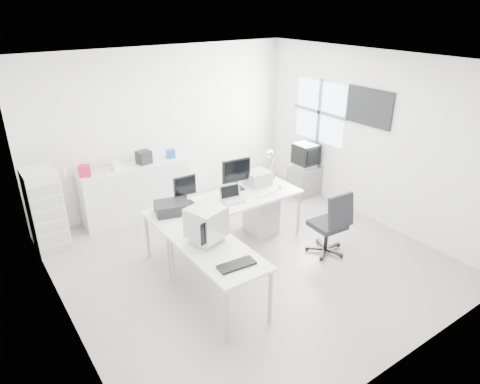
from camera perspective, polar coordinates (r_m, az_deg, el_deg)
floor at (r=6.37m, az=1.04°, el=-8.83°), size 5.00×5.00×0.01m
ceiling at (r=5.38m, az=1.28°, el=16.99°), size 5.00×5.00×0.01m
back_wall at (r=7.79m, az=-9.85°, el=8.42°), size 5.00×0.02×2.80m
left_wall at (r=4.83m, az=-23.65°, el=-3.46°), size 0.02×5.00×2.80m
right_wall at (r=7.41m, az=17.12°, el=6.87°), size 0.02×5.00×2.80m
window at (r=8.10m, az=10.56°, el=10.45°), size 0.02×1.20×1.10m
wall_picture at (r=7.32m, az=16.84°, el=10.78°), size 0.04×0.90×0.60m
main_desk at (r=6.54m, az=-1.77°, el=-4.10°), size 2.40×0.80×0.75m
side_desk at (r=5.36m, az=-2.92°, el=-11.17°), size 0.70×1.40×0.75m
drawer_pedestal at (r=6.97m, az=2.83°, el=-2.91°), size 0.40×0.50×0.60m
inkjet_printer at (r=6.04m, az=-9.10°, el=-2.08°), size 0.53×0.46×0.16m
lcd_monitor_small at (r=6.23m, az=-7.33°, el=0.23°), size 0.35×0.20×0.43m
lcd_monitor_large at (r=6.64m, az=-0.49°, el=2.31°), size 0.50×0.24×0.50m
laptop at (r=6.27m, az=-0.94°, el=-0.33°), size 0.41×0.42×0.25m
white_keyboard at (r=6.60m, az=3.63°, el=-0.13°), size 0.40×0.18×0.02m
white_mouse at (r=6.81m, az=5.36°, el=0.77°), size 0.06×0.06×0.06m
laser_printer at (r=6.89m, az=2.40°, el=1.88°), size 0.39×0.34×0.22m
desk_lamp at (r=7.09m, az=4.29°, el=3.79°), size 0.18×0.18×0.51m
crt_monitor at (r=5.23m, az=-4.52°, el=-4.47°), size 0.49×0.49×0.45m
black_keyboard at (r=4.86m, az=-0.46°, el=-9.69°), size 0.45×0.21×0.03m
office_chair at (r=6.41m, az=11.61°, el=-3.91°), size 0.62×0.62×1.02m
tv_cabinet at (r=8.34m, az=8.54°, el=1.48°), size 0.53×0.43×0.57m
crt_tv at (r=8.16m, az=8.77°, el=4.79°), size 0.50×0.48×0.45m
sideboard at (r=7.60m, az=-13.69°, el=0.15°), size 1.86×0.46×0.93m
clutter_box_a at (r=7.18m, az=-20.01°, el=2.68°), size 0.22×0.20×0.18m
clutter_box_b at (r=7.31m, az=-16.26°, el=3.39°), size 0.15×0.13×0.13m
clutter_box_c at (r=7.45m, az=-12.70°, el=4.55°), size 0.26×0.24×0.22m
clutter_box_d at (r=7.65m, az=-9.23°, el=5.05°), size 0.17×0.16×0.14m
clutter_bottle at (r=7.14m, az=-22.41°, el=2.39°), size 0.07×0.07×0.22m
filing_cabinet at (r=6.89m, az=-24.44°, el=-2.35°), size 0.45×0.54×1.29m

